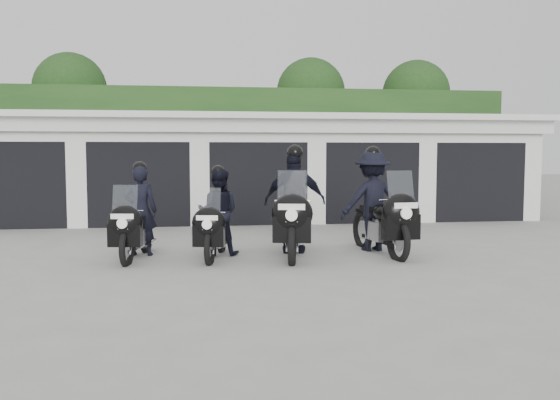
{
  "coord_description": "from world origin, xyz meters",
  "views": [
    {
      "loc": [
        -1.56,
        -10.13,
        1.91
      ],
      "look_at": [
        -0.09,
        0.65,
        1.05
      ],
      "focal_mm": 38.0,
      "sensor_mm": 36.0,
      "label": 1
    }
  ],
  "objects": [
    {
      "name": "police_bike_d",
      "position": [
        1.82,
        0.9,
        0.9
      ],
      "size": [
        1.34,
        2.42,
        2.12
      ],
      "rotation": [
        0.0,
        0.0,
        0.13
      ],
      "color": "black",
      "rests_on": "ground"
    },
    {
      "name": "police_bike_a",
      "position": [
        -2.7,
        0.83,
        0.72
      ],
      "size": [
        0.82,
        2.08,
        1.81
      ],
      "rotation": [
        0.0,
        0.0,
        -0.15
      ],
      "color": "black",
      "rests_on": "ground"
    },
    {
      "name": "ground",
      "position": [
        0.0,
        0.0,
        0.0
      ],
      "size": [
        80.0,
        80.0,
        0.0
      ],
      "primitive_type": "plane",
      "color": "#989893",
      "rests_on": "ground"
    },
    {
      "name": "background_vegetation",
      "position": [
        0.37,
        12.92,
        2.77
      ],
      "size": [
        20.0,
        3.9,
        5.8
      ],
      "color": "#1A3D16",
      "rests_on": "ground"
    },
    {
      "name": "police_bike_c",
      "position": [
        0.2,
        0.79,
        0.9
      ],
      "size": [
        1.27,
        2.43,
        2.14
      ],
      "rotation": [
        0.0,
        0.0,
        -0.2
      ],
      "color": "black",
      "rests_on": "ground"
    },
    {
      "name": "garage_block",
      "position": [
        -0.0,
        8.06,
        1.42
      ],
      "size": [
        16.4,
        6.8,
        2.96
      ],
      "color": "silver",
      "rests_on": "ground"
    },
    {
      "name": "police_bike_b",
      "position": [
        -1.25,
        0.79,
        0.73
      ],
      "size": [
        0.95,
        1.98,
        1.74
      ],
      "rotation": [
        0.0,
        0.0,
        -0.19
      ],
      "color": "black",
      "rests_on": "ground"
    }
  ]
}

